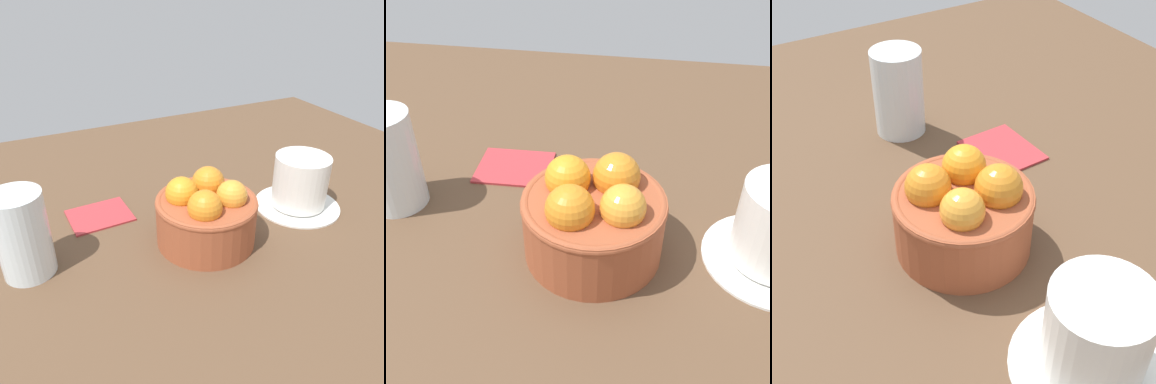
# 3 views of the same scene
# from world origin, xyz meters

# --- Properties ---
(ground_plane) EXTENTS (1.18, 1.05, 0.03)m
(ground_plane) POSITION_xyz_m (0.00, 0.00, -0.02)
(ground_plane) COLOR brown
(terracotta_bowl) EXTENTS (0.14, 0.14, 0.10)m
(terracotta_bowl) POSITION_xyz_m (0.00, -0.00, 0.04)
(terracotta_bowl) COLOR #9E4C2D
(terracotta_bowl) RESTS_ON ground_plane
(coffee_cup) EXTENTS (0.14, 0.14, 0.09)m
(coffee_cup) POSITION_xyz_m (-0.18, -0.02, 0.04)
(coffee_cup) COLOR white
(coffee_cup) RESTS_ON ground_plane
(water_glass) EXTENTS (0.06, 0.06, 0.11)m
(water_glass) POSITION_xyz_m (0.23, -0.04, 0.06)
(water_glass) COLOR silver
(water_glass) RESTS_ON ground_plane
(folded_napkin) EXTENTS (0.10, 0.08, 0.01)m
(folded_napkin) POSITION_xyz_m (0.12, -0.13, 0.00)
(folded_napkin) COLOR #B23338
(folded_napkin) RESTS_ON ground_plane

